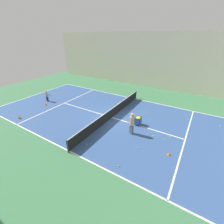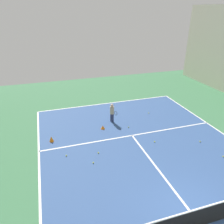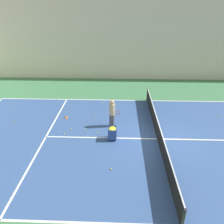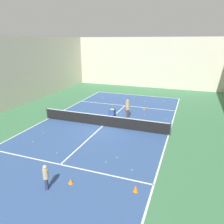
{
  "view_description": "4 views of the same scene",
  "coord_description": "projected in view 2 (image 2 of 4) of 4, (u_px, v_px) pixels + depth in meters",
  "views": [
    {
      "loc": [
        10.48,
        6.45,
        6.95
      ],
      "look_at": [
        0.0,
        0.0,
        0.59
      ],
      "focal_mm": 24.0,
      "sensor_mm": 36.0,
      "label": 1
    },
    {
      "loc": [
        4.6,
        4.05,
        6.95
      ],
      "look_at": [
        0.61,
        -8.5,
        0.72
      ],
      "focal_mm": 35.0,
      "sensor_mm": 36.0,
      "label": 2
    },
    {
      "loc": [
        -10.48,
        2.2,
        6.95
      ],
      "look_at": [
        1.37,
        2.63,
        0.98
      ],
      "focal_mm": 35.0,
      "sensor_mm": 36.0,
      "label": 3
    },
    {
      "loc": [
        6.66,
        -15.76,
        6.86
      ],
      "look_at": [
        -0.11,
        2.56,
        0.44
      ],
      "focal_mm": 35.0,
      "sensor_mm": 36.0,
      "label": 4
    }
  ],
  "objects": [
    {
      "name": "line_baseline_near",
      "position": [
        107.0,
        103.0,
        17.75
      ],
      "size": [
        10.85,
        0.1,
        0.0
      ],
      "primitive_type": "cube",
      "color": "white",
      "rests_on": "ground"
    },
    {
      "name": "line_service_near",
      "position": [
        132.0,
        135.0,
        13.23
      ],
      "size": [
        10.85,
        0.1,
        0.0
      ],
      "primitive_type": "cube",
      "color": "white",
      "rests_on": "ground"
    },
    {
      "name": "tennis_net",
      "position": [
        204.0,
        216.0,
        7.5
      ],
      "size": [
        11.15,
        0.1,
        0.98
      ],
      "color": "#2D2D33",
      "rests_on": "ground"
    },
    {
      "name": "player_near_baseline",
      "position": [
        112.0,
        112.0,
        14.54
      ],
      "size": [
        0.42,
        0.57,
        1.31
      ],
      "rotation": [
        0.0,
        0.0,
        2.0
      ],
      "color": "#2D3351",
      "rests_on": "ground"
    },
    {
      "name": "training_cone_1",
      "position": [
        51.0,
        139.0,
        12.57
      ],
      "size": [
        0.25,
        0.25,
        0.34
      ],
      "primitive_type": "cone",
      "color": "orange",
      "rests_on": "ground"
    },
    {
      "name": "training_cone_2",
      "position": [
        103.0,
        127.0,
        13.92
      ],
      "size": [
        0.26,
        0.26,
        0.24
      ],
      "primitive_type": "cone",
      "color": "orange",
      "rests_on": "ground"
    },
    {
      "name": "tennis_ball_3",
      "position": [
        223.0,
        156.0,
        11.3
      ],
      "size": [
        0.07,
        0.07,
        0.07
      ],
      "primitive_type": "sphere",
      "color": "yellow",
      "rests_on": "ground"
    },
    {
      "name": "tennis_ball_5",
      "position": [
        155.0,
        142.0,
        12.55
      ],
      "size": [
        0.07,
        0.07,
        0.07
      ],
      "primitive_type": "sphere",
      "color": "yellow",
      "rests_on": "ground"
    },
    {
      "name": "tennis_ball_6",
      "position": [
        149.0,
        113.0,
        16.03
      ],
      "size": [
        0.07,
        0.07,
        0.07
      ],
      "primitive_type": "sphere",
      "color": "yellow",
      "rests_on": "ground"
    },
    {
      "name": "tennis_ball_8",
      "position": [
        98.0,
        153.0,
        11.59
      ],
      "size": [
        0.07,
        0.07,
        0.07
      ],
      "primitive_type": "sphere",
      "color": "yellow",
      "rests_on": "ground"
    },
    {
      "name": "tennis_ball_12",
      "position": [
        93.0,
        163.0,
        10.83
      ],
      "size": [
        0.07,
        0.07,
        0.07
      ],
      "primitive_type": "sphere",
      "color": "yellow",
      "rests_on": "ground"
    },
    {
      "name": "tennis_ball_13",
      "position": [
        200.0,
        141.0,
        12.57
      ],
      "size": [
        0.07,
        0.07,
        0.07
      ],
      "primitive_type": "sphere",
      "color": "yellow",
      "rests_on": "ground"
    },
    {
      "name": "tennis_ball_15",
      "position": [
        129.0,
        127.0,
        14.1
      ],
      "size": [
        0.07,
        0.07,
        0.07
      ],
      "primitive_type": "sphere",
      "color": "yellow",
      "rests_on": "ground"
    },
    {
      "name": "tennis_ball_20",
      "position": [
        66.0,
        156.0,
        11.36
      ],
      "size": [
        0.07,
        0.07,
        0.07
      ],
      "primitive_type": "sphere",
      "color": "yellow",
      "rests_on": "ground"
    }
  ]
}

